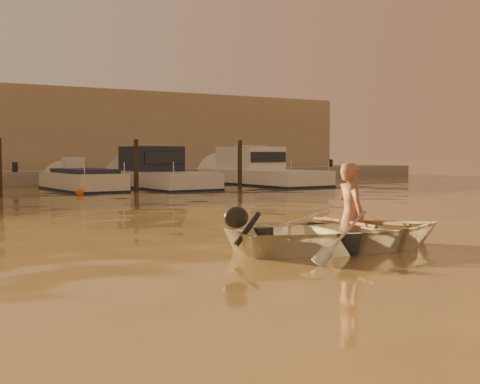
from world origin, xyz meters
TOP-DOWN VIEW (x-y plane):
  - ground_plane at (0.00, 0.00)m, footprint 160.00×160.00m
  - dinghy at (1.32, -1.43)m, footprint 4.13×3.28m
  - person at (1.41, -1.45)m, footprint 0.50×0.67m
  - outboard_motor at (-0.16, -1.16)m, footprint 0.96×0.56m
  - oar_port at (1.56, -1.48)m, footprint 0.12×2.10m
  - oar_starboard at (1.36, -1.44)m, footprint 0.79×1.99m
  - moored_boat_3 at (3.50, 16.00)m, footprint 1.92×5.60m
  - moored_boat_4 at (6.83, 16.00)m, footprint 2.41×7.37m
  - moored_boat_5 at (12.06, 16.00)m, footprint 2.55×8.46m
  - piling_3 at (4.80, 13.80)m, footprint 0.18×0.18m
  - piling_4 at (9.50, 13.80)m, footprint 0.18×0.18m
  - fender_d at (2.47, 13.50)m, footprint 0.30×0.30m
  - fender_e at (7.45, 13.46)m, footprint 0.30×0.30m

SIDE VIEW (x-z plane):
  - ground_plane at x=0.00m, z-range 0.00..0.00m
  - fender_d at x=2.47m, z-range -0.05..0.25m
  - fender_e at x=7.45m, z-range -0.05..0.25m
  - moored_boat_3 at x=3.50m, z-range -0.25..0.70m
  - dinghy at x=1.32m, z-range -0.12..0.65m
  - outboard_motor at x=-0.16m, z-range -0.07..0.63m
  - oar_port at x=1.56m, z-range 0.35..0.49m
  - oar_starboard at x=1.36m, z-range 0.35..0.49m
  - person at x=1.41m, z-range -0.30..1.37m
  - moored_boat_4 at x=6.83m, z-range -0.25..1.50m
  - moored_boat_5 at x=12.06m, z-range -0.25..1.50m
  - piling_3 at x=4.80m, z-range -0.20..2.00m
  - piling_4 at x=9.50m, z-range -0.20..2.00m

